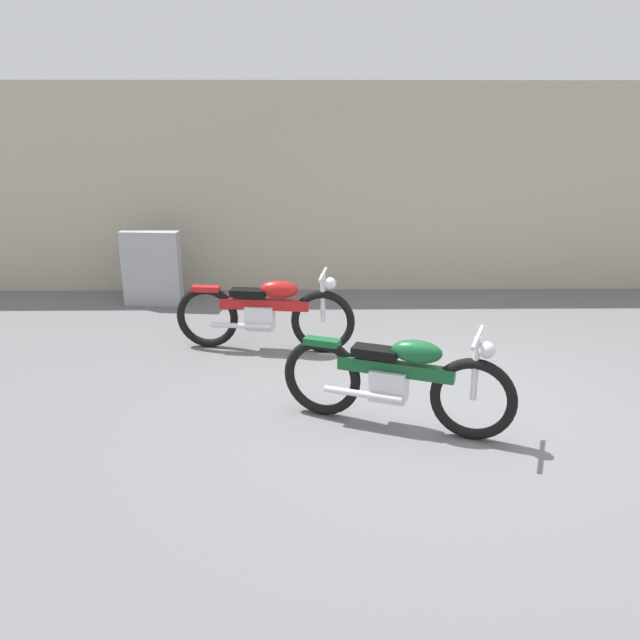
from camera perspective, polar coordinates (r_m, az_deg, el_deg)
ground_plane at (r=6.17m, az=9.70°, el=-7.23°), size 40.00×40.00×0.00m
building_wall at (r=9.77m, az=5.83°, el=11.23°), size 18.00×0.30×2.95m
stone_marker at (r=9.26m, az=-14.32°, el=4.34°), size 0.80×0.27×1.02m
motorcycle_red at (r=7.30m, az=-4.71°, el=0.66°), size 2.00×0.56×0.90m
motorcycle_green at (r=5.56m, az=6.65°, el=-5.10°), size 1.90×0.91×0.90m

